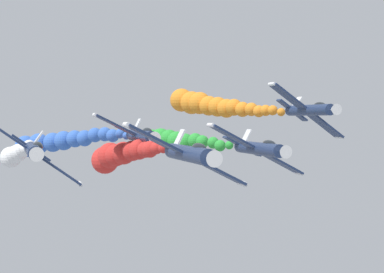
% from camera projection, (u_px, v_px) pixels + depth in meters
% --- Properties ---
extents(airplane_lead, '(8.69, 10.35, 4.63)m').
position_uv_depth(airplane_lead, '(189.00, 154.00, 44.06)').
color(airplane_lead, navy).
extents(smoke_trail_lead, '(3.91, 19.59, 3.89)m').
position_uv_depth(smoke_trail_lead, '(118.00, 155.00, 63.45)').
color(smoke_trail_lead, red).
extents(airplane_left_inner, '(8.65, 10.35, 4.72)m').
position_uv_depth(airplane_left_inner, '(259.00, 148.00, 55.66)').
color(airplane_left_inner, navy).
extents(smoke_trail_left_inner, '(4.66, 23.17, 2.79)m').
position_uv_depth(smoke_trail_left_inner, '(170.00, 140.00, 77.76)').
color(smoke_trail_left_inner, green).
extents(airplane_right_inner, '(7.98, 10.35, 5.86)m').
position_uv_depth(airplane_right_inner, '(33.00, 150.00, 50.78)').
color(airplane_right_inner, navy).
extents(smoke_trail_right_inner, '(3.03, 13.03, 3.28)m').
position_uv_depth(smoke_trail_right_inner, '(16.00, 154.00, 65.47)').
color(smoke_trail_right_inner, white).
extents(airplane_left_outer, '(8.73, 10.35, 4.57)m').
position_uv_depth(airplane_left_outer, '(141.00, 136.00, 59.95)').
color(airplane_left_outer, navy).
extents(smoke_trail_left_outer, '(11.16, 25.15, 4.20)m').
position_uv_depth(smoke_trail_left_outer, '(55.00, 142.00, 82.17)').
color(smoke_trail_left_outer, blue).
extents(airplane_right_outer, '(8.00, 10.35, 5.83)m').
position_uv_depth(airplane_right_outer, '(310.00, 110.00, 65.15)').
color(airplane_right_outer, navy).
extents(smoke_trail_right_outer, '(7.66, 23.24, 4.07)m').
position_uv_depth(smoke_trail_right_outer, '(207.00, 104.00, 86.16)').
color(smoke_trail_right_outer, orange).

